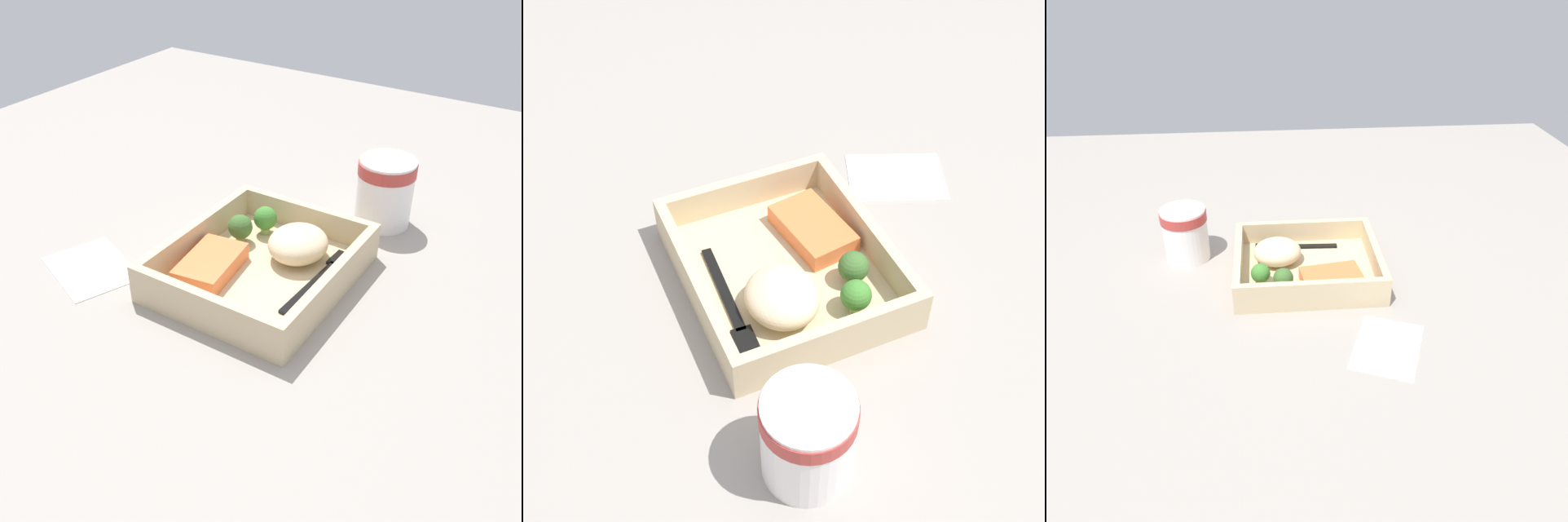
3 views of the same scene
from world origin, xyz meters
TOP-DOWN VIEW (x-y plane):
  - ground_plane at (0.00, 0.00)cm, footprint 160.00×160.00cm
  - takeout_tray at (0.00, 0.00)cm, footprint 25.14×21.41cm
  - tray_rim at (0.00, 0.00)cm, footprint 25.14×21.41cm
  - salmon_fillet at (-3.63, 5.20)cm, footprint 10.72×7.40cm
  - mashed_potatoes at (5.13, -2.50)cm, footprint 8.48×7.71cm
  - broccoli_floret_1 at (8.17, 4.43)cm, footprint 3.28×3.28cm
  - broccoli_floret_2 at (4.46, 6.11)cm, footprint 3.35×3.35cm
  - fork at (2.37, -7.28)cm, footprint 15.86×2.40cm
  - paper_cup at (21.65, -7.42)cm, footprint 8.29×8.29cm
  - receipt_slip at (-10.09, 20.12)cm, footprint 13.10×14.73cm

SIDE VIEW (x-z plane):
  - ground_plane at x=0.00cm, z-range -2.00..0.00cm
  - receipt_slip at x=-10.09cm, z-range 0.00..0.24cm
  - takeout_tray at x=0.00cm, z-range 0.00..1.20cm
  - fork at x=2.37cm, z-range 1.20..1.64cm
  - salmon_fillet at x=-3.63cm, z-range 1.20..3.47cm
  - tray_rim at x=0.00cm, z-range 1.20..5.19cm
  - mashed_potatoes at x=5.13cm, z-range 1.20..5.52cm
  - broccoli_floret_2 at x=4.46cm, z-range 1.43..5.43cm
  - broccoli_floret_1 at x=8.17cm, z-range 1.47..5.48cm
  - paper_cup at x=21.65cm, z-range 0.59..10.56cm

